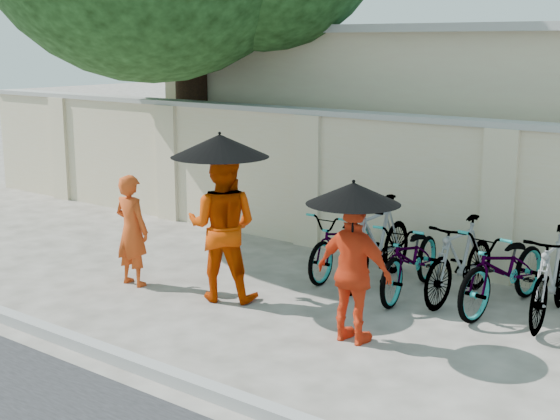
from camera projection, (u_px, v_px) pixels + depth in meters
The scene contains 14 objects.
ground at pixel (223, 313), 8.99m from camera, with size 80.00×80.00×0.00m, color #B4ABA0.
kerb at pixel (108, 353), 7.66m from camera, with size 40.00×0.16×0.12m, color #9B9B98.
compound_wall at pixel (433, 196), 10.65m from camera, with size 20.00×0.30×2.00m, color beige.
monk_left at pixel (132, 230), 9.90m from camera, with size 0.52×0.34×1.43m, color #C64114.
monk_center at pixel (223, 227), 9.31m from camera, with size 0.87×0.68×1.80m, color #C33601.
parasol_center at pixel (220, 146), 9.01m from camera, with size 1.15×1.15×1.00m.
monk_right at pixel (354, 273), 7.97m from camera, with size 0.87×0.36×1.49m, color red.
parasol_right at pixel (353, 193), 7.72m from camera, with size 0.95×0.95×0.86m.
bike_0 at pixel (343, 242), 10.36m from camera, with size 0.60×1.71×0.90m, color slate.
bike_1 at pixel (377, 242), 9.95m from camera, with size 0.53×1.86×1.12m, color slate.
bike_2 at pixel (411, 258), 9.55m from camera, with size 0.63×1.80×0.94m, color slate.
bike_3 at pixel (460, 260), 9.34m from camera, with size 0.47×1.67×1.01m, color slate.
bike_4 at pixel (505, 269), 9.00m from camera, with size 0.66×1.89×0.99m, color slate.
bike_5 at pixel (552, 276), 8.63m from camera, with size 0.49×1.74×1.04m, color slate.
Camera 1 is at (5.75, -6.34, 3.06)m, focal length 50.00 mm.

